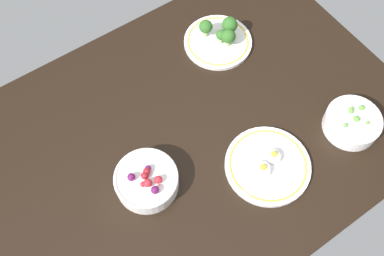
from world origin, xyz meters
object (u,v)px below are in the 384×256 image
at_px(plate_broccoli, 219,38).
at_px(bowl_peas, 352,122).
at_px(bowl_berries, 147,180).
at_px(plate_eggs, 268,165).

distance_m(plate_broccoli, bowl_peas, 0.46).
xyz_separation_m(bowl_berries, bowl_peas, (0.55, -0.17, -0.00)).
height_order(plate_broccoli, plate_eggs, plate_broccoli).
bearing_deg(bowl_berries, bowl_peas, -17.44).
height_order(bowl_berries, bowl_peas, bowl_berries).
xyz_separation_m(plate_broccoli, bowl_berries, (-0.43, -0.27, 0.01)).
relative_size(plate_broccoli, bowl_berries, 1.27).
relative_size(plate_eggs, bowl_peas, 1.48).
bearing_deg(plate_broccoli, plate_eggs, -108.95).
bearing_deg(plate_broccoli, bowl_peas, -74.58).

